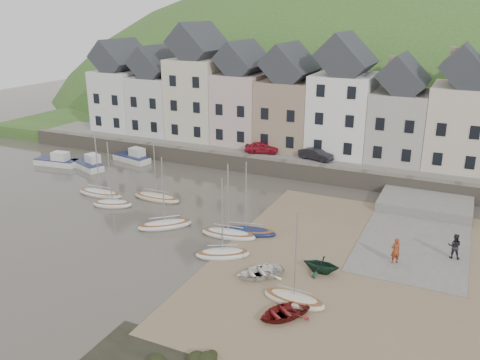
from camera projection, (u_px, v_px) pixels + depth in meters
The scene contains 26 objects.
ground at pixel (208, 238), 39.79m from camera, with size 160.00×160.00×0.00m, color #423D34.
quay_land at pixel (322, 139), 66.99m from camera, with size 90.00×30.00×1.50m, color #355622.
quay_street at pixel (294, 155), 56.87m from camera, with size 70.00×7.00×0.10m, color slate.
seawall at pixel (283, 169), 54.08m from camera, with size 70.00×1.20×1.80m, color slate.
beach at pixel (345, 266), 35.37m from camera, with size 18.00×26.00×0.06m, color #79664A.
slipway at pixel (417, 232), 40.62m from camera, with size 8.00×18.00×0.12m, color slate.
hillside at pixel (332, 197), 99.05m from camera, with size 134.40×84.00×84.00m.
townhouse_terrace at pixel (320, 101), 57.30m from camera, with size 61.05×8.00×13.93m.
sailboat_0 at pixel (100, 193), 48.68m from camera, with size 4.94×1.63×6.32m.
sailboat_1 at pixel (112, 204), 46.04m from camera, with size 3.98×2.69×6.32m.
sailboat_2 at pixel (157, 197), 47.61m from camera, with size 5.00×1.53×6.32m.
sailboat_3 at pixel (165, 225), 41.55m from camera, with size 4.40×4.15×6.32m.
sailboat_4 at pixel (228, 234), 39.84m from camera, with size 4.71×1.98×6.32m.
sailboat_5 at pixel (246, 231), 40.31m from camera, with size 5.15×2.60×6.32m.
sailboat_6 at pixel (223, 254), 36.61m from camera, with size 4.23×3.26×6.32m.
sailboat_7 at pixel (294, 299), 30.85m from camera, with size 4.12×1.74×6.32m.
motorboat_0 at pixel (88, 164), 56.93m from camera, with size 5.14×3.36×1.70m.
motorboat_1 at pixel (57, 161), 58.06m from camera, with size 5.43×2.36×1.70m.
motorboat_2 at pixel (133, 157), 59.54m from camera, with size 5.22×2.77×1.70m.
rowboat_white at pixel (259, 272), 33.76m from camera, with size 2.37×3.32×0.69m, color white.
rowboat_green at pixel (321, 264), 34.16m from camera, with size 2.15×2.49×1.31m, color #163224.
rowboat_red at pixel (283, 312), 29.29m from camera, with size 2.31×3.24×0.67m, color maroon.
person_red at pixel (395, 251), 35.28m from camera, with size 0.70×0.46×1.91m, color maroon.
person_dark at pixel (455, 246), 35.98m from camera, with size 0.92×0.72×1.89m, color black.
car_left at pixel (262, 148), 57.21m from camera, with size 1.54×3.83×1.31m, color maroon.
car_right at pixel (316, 154), 54.63m from camera, with size 1.35×3.87×1.28m, color black.
Camera 1 is at (17.60, -31.70, 17.20)m, focal length 37.38 mm.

